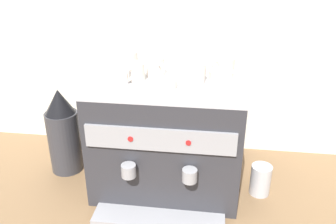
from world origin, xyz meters
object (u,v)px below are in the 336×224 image
at_px(ceramic_cup_0, 156,67).
at_px(ceramic_bowl_2, 191,69).
at_px(espresso_machine, 168,133).
at_px(ceramic_cup_3, 136,72).
at_px(ceramic_cup_2, 225,65).
at_px(milk_pitcher, 260,180).
at_px(ceramic_bowl_3, 116,73).
at_px(coffee_grinder, 63,132).
at_px(ceramic_bowl_1, 221,75).
at_px(ceramic_cup_1, 196,73).
at_px(ceramic_cup_4, 129,60).
at_px(ceramic_bowl_0, 164,84).

distance_m(ceramic_cup_0, ceramic_bowl_2, 0.15).
height_order(espresso_machine, ceramic_cup_3, ceramic_cup_3).
height_order(espresso_machine, ceramic_bowl_2, ceramic_bowl_2).
height_order(ceramic_cup_2, milk_pitcher, ceramic_cup_2).
bearing_deg(milk_pitcher, ceramic_bowl_3, 177.07).
bearing_deg(coffee_grinder, ceramic_bowl_1, -0.76).
bearing_deg(ceramic_cup_0, ceramic_bowl_2, 20.69).
relative_size(ceramic_bowl_1, ceramic_bowl_2, 0.77).
bearing_deg(ceramic_cup_1, ceramic_cup_3, -177.84).
bearing_deg(espresso_machine, milk_pitcher, -5.88).
bearing_deg(milk_pitcher, ceramic_cup_2, 139.89).
xyz_separation_m(ceramic_cup_3, ceramic_cup_4, (-0.06, 0.15, 0.00)).
bearing_deg(ceramic_cup_0, ceramic_bowl_3, -169.18).
relative_size(ceramic_cup_0, milk_pitcher, 0.75).
height_order(ceramic_cup_3, ceramic_bowl_3, ceramic_cup_3).
height_order(ceramic_cup_0, ceramic_cup_2, ceramic_cup_0).
height_order(ceramic_bowl_1, milk_pitcher, ceramic_bowl_1).
distance_m(ceramic_cup_1, ceramic_bowl_2, 0.11).
relative_size(espresso_machine, ceramic_bowl_1, 6.12).
distance_m(ceramic_cup_2, ceramic_bowl_1, 0.09).
xyz_separation_m(ceramic_bowl_2, ceramic_bowl_3, (-0.30, -0.08, -0.00)).
relative_size(ceramic_cup_4, ceramic_bowl_2, 0.81).
relative_size(espresso_machine, ceramic_cup_1, 5.33).
xyz_separation_m(ceramic_cup_3, coffee_grinder, (-0.37, 0.07, -0.33)).
distance_m(ceramic_cup_2, ceramic_bowl_3, 0.46).
bearing_deg(ceramic_cup_1, ceramic_bowl_0, -148.26).
xyz_separation_m(espresso_machine, ceramic_bowl_1, (0.21, 0.02, 0.27)).
bearing_deg(ceramic_bowl_2, ceramic_bowl_1, -23.07).
xyz_separation_m(ceramic_cup_1, ceramic_bowl_3, (-0.32, 0.02, -0.02)).
xyz_separation_m(espresso_machine, ceramic_bowl_3, (-0.21, -0.01, 0.27)).
distance_m(ceramic_bowl_3, coffee_grinder, 0.42).
height_order(ceramic_cup_0, ceramic_bowl_0, ceramic_cup_0).
distance_m(espresso_machine, ceramic_bowl_0, 0.28).
xyz_separation_m(espresso_machine, milk_pitcher, (0.41, -0.04, -0.18)).
bearing_deg(ceramic_bowl_3, ceramic_cup_3, -19.74).
bearing_deg(ceramic_cup_2, ceramic_cup_1, -129.36).
bearing_deg(ceramic_cup_4, milk_pitcher, -14.28).
distance_m(ceramic_cup_0, ceramic_cup_2, 0.30).
distance_m(ceramic_cup_2, ceramic_cup_3, 0.38).
xyz_separation_m(ceramic_bowl_3, coffee_grinder, (-0.28, 0.04, -0.31)).
distance_m(ceramic_cup_0, ceramic_cup_4, 0.16).
height_order(espresso_machine, ceramic_cup_2, ceramic_cup_2).
distance_m(ceramic_cup_0, ceramic_cup_3, 0.09).
height_order(espresso_machine, milk_pitcher, espresso_machine).
distance_m(ceramic_cup_1, ceramic_cup_4, 0.33).
height_order(ceramic_bowl_3, coffee_grinder, ceramic_bowl_3).
bearing_deg(coffee_grinder, ceramic_bowl_2, 4.39).
relative_size(ceramic_cup_1, ceramic_cup_4, 1.08).
xyz_separation_m(ceramic_cup_0, ceramic_cup_2, (0.28, 0.09, -0.01)).
bearing_deg(ceramic_bowl_1, ceramic_bowl_3, -176.14).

